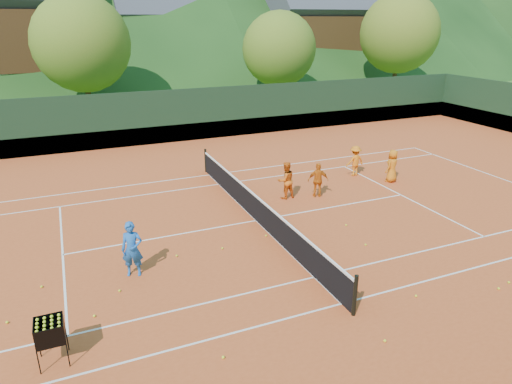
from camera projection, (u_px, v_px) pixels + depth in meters
name	position (u px, v px, depth m)	size (l,w,h in m)	color
ground	(256.00, 221.00, 16.19)	(400.00, 400.00, 0.00)	#2F571B
clay_court	(256.00, 221.00, 16.19)	(40.00, 24.00, 0.02)	#BA471E
coach	(132.00, 249.00, 12.50)	(0.58, 0.38, 1.60)	blue
student_a	(286.00, 180.00, 17.96)	(0.73, 0.57, 1.49)	orange
student_b	(318.00, 180.00, 18.11)	(0.82, 0.34, 1.40)	orange
student_c	(392.00, 166.00, 19.79)	(0.71, 0.46, 1.44)	orange
student_d	(355.00, 161.00, 20.59)	(0.90, 0.51, 1.39)	orange
tennis_ball_0	(223.00, 357.00, 9.61)	(0.07, 0.07, 0.07)	#D4E626
tennis_ball_4	(385.00, 341.00, 10.10)	(0.07, 0.07, 0.07)	#D4E626
tennis_ball_5	(41.00, 287.00, 12.13)	(0.07, 0.07, 0.07)	#D4E626
tennis_ball_6	(222.00, 248.00, 14.16)	(0.07, 0.07, 0.07)	#D4E626
tennis_ball_7	(7.00, 322.00, 10.71)	(0.07, 0.07, 0.07)	#D4E626
tennis_ball_8	(499.00, 289.00, 12.05)	(0.07, 0.07, 0.07)	#D4E626
tennis_ball_9	(120.00, 291.00, 11.95)	(0.07, 0.07, 0.07)	#D4E626
tennis_ball_10	(94.00, 316.00, 10.94)	(0.07, 0.07, 0.07)	#D4E626
tennis_ball_12	(177.00, 256.00, 13.72)	(0.07, 0.07, 0.07)	#D4E626
tennis_ball_14	(366.00, 245.00, 14.38)	(0.07, 0.07, 0.07)	#D4E626
tennis_ball_15	(346.00, 225.00, 15.75)	(0.07, 0.07, 0.07)	#D4E626
tennis_ball_17	(266.00, 236.00, 14.99)	(0.07, 0.07, 0.07)	#D4E626
tennis_ball_19	(509.00, 282.00, 12.33)	(0.07, 0.07, 0.07)	#D4E626
tennis_ball_20	(416.00, 296.00, 11.73)	(0.07, 0.07, 0.07)	#D4E626
court_lines	(256.00, 220.00, 16.18)	(23.83, 11.03, 0.00)	silver
tennis_net	(256.00, 208.00, 16.00)	(0.10, 12.07, 1.10)	black
perimeter_fence	(256.00, 188.00, 15.74)	(40.40, 24.24, 3.00)	black
ball_hopper	(50.00, 332.00, 9.28)	(0.57, 0.57, 1.00)	black
chalet_mid	(179.00, 37.00, 45.82)	(12.65, 8.82, 11.45)	beige
chalet_right	(320.00, 33.00, 47.42)	(11.50, 8.82, 11.91)	beige
tree_b	(82.00, 43.00, 30.06)	(6.40, 6.40, 8.40)	#402819
tree_c	(279.00, 49.00, 34.56)	(5.60, 5.60, 7.35)	#3E2718
tree_d	(399.00, 33.00, 39.46)	(6.80, 6.80, 8.93)	#432A1B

